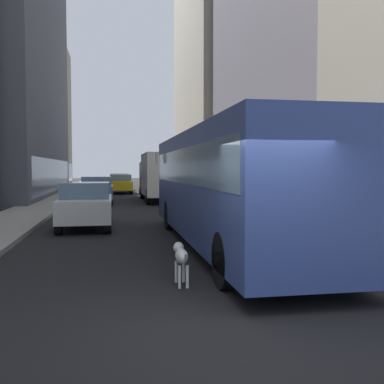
% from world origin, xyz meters
% --- Properties ---
extents(ground_plane, '(120.00, 120.00, 0.00)m').
position_xyz_m(ground_plane, '(0.00, 35.00, 0.00)').
color(ground_plane, black).
extents(sidewalk_left, '(2.40, 110.00, 0.15)m').
position_xyz_m(sidewalk_left, '(-5.70, 35.00, 0.07)').
color(sidewalk_left, gray).
rests_on(sidewalk_left, ground).
extents(sidewalk_right, '(2.40, 110.00, 0.15)m').
position_xyz_m(sidewalk_right, '(5.70, 35.00, 0.07)').
color(sidewalk_right, '#9E9991').
rests_on(sidewalk_right, ground).
extents(building_left_far, '(8.52, 19.79, 18.15)m').
position_xyz_m(building_left_far, '(-11.90, 51.41, 9.07)').
color(building_left_far, gray).
rests_on(building_left_far, ground).
extents(building_right_far, '(9.63, 21.22, 35.20)m').
position_xyz_m(building_right_far, '(11.90, 48.31, 17.59)').
color(building_right_far, '#B2A893').
rests_on(building_right_far, ground).
extents(transit_bus, '(2.78, 11.53, 3.05)m').
position_xyz_m(transit_bus, '(1.20, 5.67, 1.78)').
color(transit_bus, '#33478C').
rests_on(transit_bus, ground).
extents(car_silver_sedan, '(1.76, 4.56, 1.62)m').
position_xyz_m(car_silver_sedan, '(1.20, 29.77, 0.82)').
color(car_silver_sedan, '#B7BABF').
rests_on(car_silver_sedan, ground).
extents(car_blue_hatchback, '(1.88, 4.29, 1.62)m').
position_xyz_m(car_blue_hatchback, '(-2.80, 21.60, 0.82)').
color(car_blue_hatchback, '#4C6BB7').
rests_on(car_blue_hatchback, ground).
extents(car_yellow_taxi, '(1.90, 4.63, 1.62)m').
position_xyz_m(car_yellow_taxi, '(-1.20, 32.42, 0.83)').
color(car_yellow_taxi, yellow).
rests_on(car_yellow_taxi, ground).
extents(car_black_suv, '(1.88, 4.42, 1.62)m').
position_xyz_m(car_black_suv, '(-1.20, 38.45, 0.82)').
color(car_black_suv, black).
rests_on(car_black_suv, ground).
extents(car_white_van, '(1.76, 4.17, 1.62)m').
position_xyz_m(car_white_van, '(-2.80, 10.19, 0.82)').
color(car_white_van, silver).
rests_on(car_white_van, ground).
extents(box_truck, '(2.30, 7.50, 3.05)m').
position_xyz_m(box_truck, '(1.20, 22.61, 1.67)').
color(box_truck, '#A51919').
rests_on(box_truck, ground).
extents(dalmatian_dog, '(0.22, 0.96, 0.72)m').
position_xyz_m(dalmatian_dog, '(-0.66, 1.94, 0.51)').
color(dalmatian_dog, white).
rests_on(dalmatian_dog, ground).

